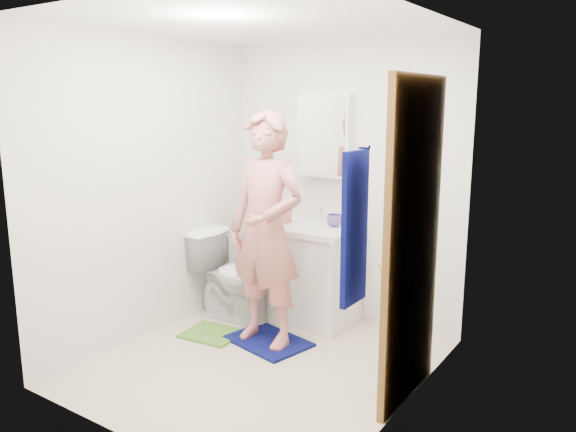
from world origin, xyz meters
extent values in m
cube|color=beige|center=(0.00, 0.00, -0.01)|extent=(2.20, 2.40, 0.02)
cube|color=white|center=(0.00, 0.00, 2.41)|extent=(2.20, 2.40, 0.02)
cube|color=silver|center=(0.00, 1.21, 1.20)|extent=(2.20, 0.02, 2.40)
cube|color=silver|center=(0.00, -1.21, 1.20)|extent=(2.20, 0.02, 2.40)
cube|color=silver|center=(-1.11, 0.00, 1.20)|extent=(0.02, 2.40, 2.40)
cube|color=silver|center=(1.11, 0.00, 1.20)|extent=(0.02, 2.40, 2.40)
cube|color=white|center=(-0.15, 0.91, 0.40)|extent=(0.75, 0.55, 0.80)
cube|color=white|center=(-0.15, 0.91, 0.83)|extent=(0.79, 0.59, 0.05)
cylinder|color=white|center=(-0.15, 0.91, 0.84)|extent=(0.40, 0.40, 0.03)
cylinder|color=silver|center=(-0.15, 1.09, 0.91)|extent=(0.03, 0.03, 0.12)
cube|color=white|center=(-0.15, 1.14, 1.60)|extent=(0.50, 0.12, 0.70)
cube|color=white|center=(-0.15, 1.08, 1.60)|extent=(0.46, 0.01, 0.66)
cube|color=brown|center=(1.07, 0.15, 1.02)|extent=(0.05, 0.80, 2.05)
sphere|color=gold|center=(1.03, -0.17, 0.95)|extent=(0.07, 0.07, 0.07)
cube|color=#080D50|center=(1.03, -0.57, 1.25)|extent=(0.03, 0.24, 0.80)
cylinder|color=silver|center=(1.07, -0.57, 1.67)|extent=(0.06, 0.02, 0.02)
imported|color=white|center=(-0.71, 0.57, 0.39)|extent=(0.78, 0.47, 0.78)
cube|color=#080D50|center=(-0.16, 0.31, 0.01)|extent=(0.72, 0.58, 0.02)
cube|color=#568D2F|center=(-0.64, 0.17, 0.01)|extent=(0.49, 0.42, 0.02)
imported|color=#C3645B|center=(-0.40, 0.89, 0.96)|extent=(0.10, 0.10, 0.21)
imported|color=#5C418F|center=(0.04, 0.99, 0.90)|extent=(0.16, 0.16, 0.10)
imported|color=#BE6E6B|center=(-0.17, 0.29, 0.93)|extent=(0.68, 0.46, 1.81)
camera|label=1|loc=(2.31, -3.08, 1.88)|focal=35.00mm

